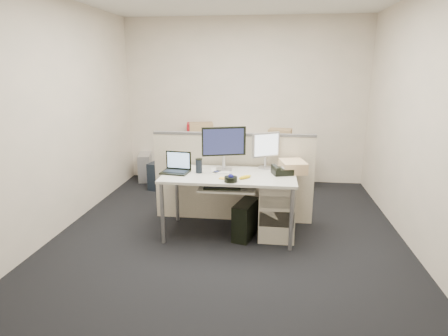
# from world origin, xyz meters

# --- Properties ---
(floor) EXTENTS (4.00, 4.50, 0.01)m
(floor) POSITION_xyz_m (0.00, 0.00, -0.01)
(floor) COLOR black
(floor) RESTS_ON ground
(wall_back) EXTENTS (4.00, 0.02, 2.70)m
(wall_back) POSITION_xyz_m (0.00, 2.25, 1.35)
(wall_back) COLOR beige
(wall_back) RESTS_ON ground
(wall_front) EXTENTS (4.00, 0.02, 2.70)m
(wall_front) POSITION_xyz_m (0.00, -2.25, 1.35)
(wall_front) COLOR beige
(wall_front) RESTS_ON ground
(wall_left) EXTENTS (0.02, 4.50, 2.70)m
(wall_left) POSITION_xyz_m (-2.00, 0.00, 1.35)
(wall_left) COLOR beige
(wall_left) RESTS_ON ground
(wall_right) EXTENTS (0.02, 4.50, 2.70)m
(wall_right) POSITION_xyz_m (2.00, 0.00, 1.35)
(wall_right) COLOR beige
(wall_right) RESTS_ON ground
(desk) EXTENTS (1.50, 0.75, 0.73)m
(desk) POSITION_xyz_m (0.00, 0.00, 0.66)
(desk) COLOR silver
(desk) RESTS_ON floor
(keyboard_tray) EXTENTS (0.62, 0.32, 0.02)m
(keyboard_tray) POSITION_xyz_m (0.00, -0.18, 0.62)
(keyboard_tray) COLOR silver
(keyboard_tray) RESTS_ON desk
(drawer_pedestal) EXTENTS (0.40, 0.55, 0.65)m
(drawer_pedestal) POSITION_xyz_m (0.55, 0.05, 0.33)
(drawer_pedestal) COLOR #ABA893
(drawer_pedestal) RESTS_ON floor
(cubicle_partition) EXTENTS (2.00, 0.06, 1.10)m
(cubicle_partition) POSITION_xyz_m (0.00, 0.45, 0.55)
(cubicle_partition) COLOR beige
(cubicle_partition) RESTS_ON floor
(back_counter) EXTENTS (2.00, 0.60, 0.72)m
(back_counter) POSITION_xyz_m (0.00, 1.93, 0.36)
(back_counter) COLOR #ABA893
(back_counter) RESTS_ON floor
(monitor_main) EXTENTS (0.55, 0.34, 0.51)m
(monitor_main) POSITION_xyz_m (-0.08, 0.18, 0.99)
(monitor_main) COLOR black
(monitor_main) RESTS_ON desk
(monitor_small) EXTENTS (0.39, 0.32, 0.43)m
(monitor_small) POSITION_xyz_m (0.40, 0.32, 0.94)
(monitor_small) COLOR #B7B7BC
(monitor_small) RESTS_ON desk
(laptop) EXTENTS (0.33, 0.27, 0.23)m
(laptop) POSITION_xyz_m (-0.62, -0.02, 0.85)
(laptop) COLOR black
(laptop) RESTS_ON desk
(trackball) EXTENTS (0.16, 0.16, 0.05)m
(trackball) POSITION_xyz_m (0.05, -0.28, 0.76)
(trackball) COLOR black
(trackball) RESTS_ON desk
(desk_phone) EXTENTS (0.27, 0.24, 0.07)m
(desk_phone) POSITION_xyz_m (0.60, 0.08, 0.77)
(desk_phone) COLOR black
(desk_phone) RESTS_ON desk
(paper_stack) EXTENTS (0.27, 0.31, 0.01)m
(paper_stack) POSITION_xyz_m (-0.12, 0.12, 0.74)
(paper_stack) COLOR silver
(paper_stack) RESTS_ON desk
(sticky_pad) EXTENTS (0.08, 0.08, 0.01)m
(sticky_pad) POSITION_xyz_m (-0.05, -0.18, 0.74)
(sticky_pad) COLOR yellow
(sticky_pad) RESTS_ON desk
(travel_mug) EXTENTS (0.08, 0.08, 0.16)m
(travel_mug) POSITION_xyz_m (-0.35, 0.02, 0.81)
(travel_mug) COLOR black
(travel_mug) RESTS_ON desk
(banana) EXTENTS (0.15, 0.15, 0.04)m
(banana) POSITION_xyz_m (0.19, -0.15, 0.75)
(banana) COLOR yellow
(banana) RESTS_ON desk
(cellphone) EXTENTS (0.10, 0.12, 0.01)m
(cellphone) POSITION_xyz_m (-0.15, 0.05, 0.74)
(cellphone) COLOR black
(cellphone) RESTS_ON desk
(manila_folders) EXTENTS (0.33, 0.39, 0.13)m
(manila_folders) POSITION_xyz_m (0.72, 0.20, 0.79)
(manila_folders) COLOR beige
(manila_folders) RESTS_ON desk
(keyboard) EXTENTS (0.41, 0.17, 0.02)m
(keyboard) POSITION_xyz_m (-0.05, -0.22, 0.64)
(keyboard) COLOR black
(keyboard) RESTS_ON keyboard_tray
(pc_tower_desk) EXTENTS (0.29, 0.48, 0.42)m
(pc_tower_desk) POSITION_xyz_m (0.20, -0.05, 0.21)
(pc_tower_desk) COLOR black
(pc_tower_desk) RESTS_ON floor
(pc_tower_spare_dark) EXTENTS (0.29, 0.50, 0.44)m
(pc_tower_spare_dark) POSITION_xyz_m (-1.33, 1.63, 0.22)
(pc_tower_spare_dark) COLOR black
(pc_tower_spare_dark) RESTS_ON floor
(pc_tower_spare_silver) EXTENTS (0.30, 0.52, 0.46)m
(pc_tower_spare_silver) POSITION_xyz_m (-1.70, 2.03, 0.23)
(pc_tower_spare_silver) COLOR #B7B7BC
(pc_tower_spare_silver) RESTS_ON floor
(cardboard_box_left) EXTENTS (0.44, 0.37, 0.29)m
(cardboard_box_left) POSITION_xyz_m (-0.70, 2.05, 0.87)
(cardboard_box_left) COLOR #A57F55
(cardboard_box_left) RESTS_ON back_counter
(cardboard_box_right) EXTENTS (0.39, 0.32, 0.25)m
(cardboard_box_right) POSITION_xyz_m (0.60, 1.81, 0.85)
(cardboard_box_right) COLOR #A57F55
(cardboard_box_right) RESTS_ON back_counter
(red_binder) EXTENTS (0.13, 0.31, 0.29)m
(red_binder) POSITION_xyz_m (-0.90, 2.03, 0.86)
(red_binder) COLOR maroon
(red_binder) RESTS_ON back_counter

